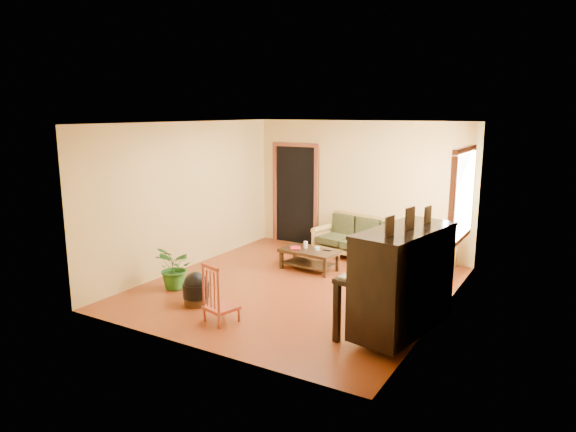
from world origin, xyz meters
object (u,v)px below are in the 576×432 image
Objects in this scene: sofa at (360,239)px; ceramic_crock at (446,262)px; piano at (403,283)px; potted_plant at (176,268)px; coffee_table at (309,260)px; footstool at (196,293)px; red_chair at (221,293)px; armchair at (411,270)px.

ceramic_crock is (1.58, 0.17, -0.27)m from sofa.
sofa is at bearing 131.23° from piano.
potted_plant is at bearing -137.07° from ceramic_crock.
sofa is 2.70× the size of potted_plant.
footstool is at bearing -105.28° from coffee_table.
sofa is at bearing 58.41° from potted_plant.
piano is 3.13m from ceramic_crock.
ceramic_crock is at bearing 52.60° from footstool.
piano is at bearing 2.06° from potted_plant.
piano is at bearing -38.66° from coffee_table.
ceramic_crock is (-0.18, 3.08, -0.56)m from piano.
footstool is at bearing 171.60° from red_chair.
sofa is 6.90× the size of ceramic_crock.
piano is 4.06× the size of footstool.
ceramic_crock is (0.12, 1.73, -0.30)m from armchair.
coffee_table is 2.96m from piano.
ceramic_crock is at bearing 77.87° from red_chair.
coffee_table is 1.16× the size of armchair.
sofa is 1.22m from coffee_table.
red_chair is at bearing -85.61° from sofa.
armchair is at bearing 112.84° from piano.
piano reaches higher than red_chair.
armchair is 3.64m from potted_plant.
piano is 1.92× the size of red_chair.
red_chair is (-1.90, -2.15, -0.03)m from armchair.
sofa is 2.30× the size of red_chair.
armchair reaches higher than coffee_table.
armchair reaches higher than sofa.
piano reaches higher than armchair.
coffee_table is at bearing -149.10° from ceramic_crock.
footstool is 1.42× the size of ceramic_crock.
armchair is 1.40m from piano.
armchair reaches higher than red_chair.
red_chair reaches higher than ceramic_crock.
red_chair reaches higher than potted_plant.
red_chair is 1.57m from potted_plant.
ceramic_crock is at bearing 103.44° from piano.
red_chair reaches higher than sofa.
sofa is at bearing -173.92° from ceramic_crock.
red_chair is (0.70, -0.31, 0.22)m from footstool.
ceramic_crock is (2.73, 3.57, -0.05)m from footstool.
sofa is 3.57m from potted_plant.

